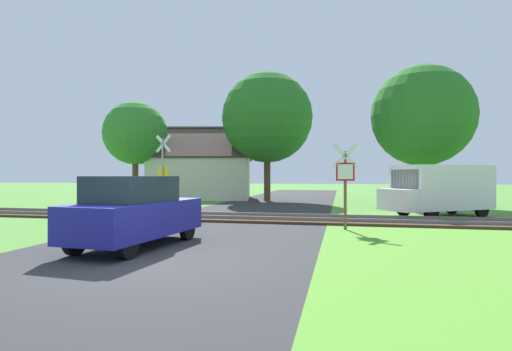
# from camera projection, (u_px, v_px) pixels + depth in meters

# --- Properties ---
(ground_plane) EXTENTS (160.00, 160.00, 0.00)m
(ground_plane) POSITION_uv_depth(u_px,v_px,m) (142.00, 261.00, 8.38)
(ground_plane) COLOR #4C8433
(road_asphalt) EXTENTS (7.19, 80.00, 0.01)m
(road_asphalt) POSITION_uv_depth(u_px,v_px,m) (180.00, 245.00, 10.33)
(road_asphalt) COLOR #2D2D30
(road_asphalt) RESTS_ON ground
(rail_track) EXTENTS (60.00, 2.60, 0.22)m
(rail_track) POSITION_uv_depth(u_px,v_px,m) (239.00, 218.00, 16.33)
(rail_track) COLOR #422D1E
(rail_track) RESTS_ON ground
(stop_sign_near) EXTENTS (0.88, 0.15, 2.90)m
(stop_sign_near) POSITION_uv_depth(u_px,v_px,m) (345.00, 179.00, 13.21)
(stop_sign_near) COLOR brown
(stop_sign_near) RESTS_ON ground
(crossing_sign_far) EXTENTS (0.86, 0.21, 3.79)m
(crossing_sign_far) POSITION_uv_depth(u_px,v_px,m) (163.00, 169.00, 19.37)
(crossing_sign_far) COLOR #9E9EA5
(crossing_sign_far) RESTS_ON ground
(house) EXTENTS (8.85, 8.12, 5.63)m
(house) POSITION_uv_depth(u_px,v_px,m) (202.00, 176.00, 31.15)
(house) COLOR beige
(house) RESTS_ON ground
(tree_right) EXTENTS (5.93, 5.93, 8.31)m
(tree_right) POSITION_uv_depth(u_px,v_px,m) (423.00, 116.00, 23.53)
(tree_right) COLOR #513823
(tree_right) RESTS_ON ground
(tree_center) EXTENTS (6.42, 6.42, 9.14)m
(tree_center) POSITION_uv_depth(u_px,v_px,m) (267.00, 118.00, 28.29)
(tree_center) COLOR #513823
(tree_center) RESTS_ON ground
(tree_left) EXTENTS (4.50, 4.50, 7.08)m
(tree_left) POSITION_uv_depth(u_px,v_px,m) (135.00, 133.00, 28.43)
(tree_left) COLOR #513823
(tree_left) RESTS_ON ground
(mail_truck) EXTENTS (5.10, 4.28, 2.24)m
(mail_truck) POSITION_uv_depth(u_px,v_px,m) (439.00, 188.00, 17.30)
(mail_truck) COLOR white
(mail_truck) RESTS_ON ground
(parked_car) EXTENTS (2.03, 4.14, 1.78)m
(parked_car) POSITION_uv_depth(u_px,v_px,m) (136.00, 212.00, 9.98)
(parked_car) COLOR navy
(parked_car) RESTS_ON ground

